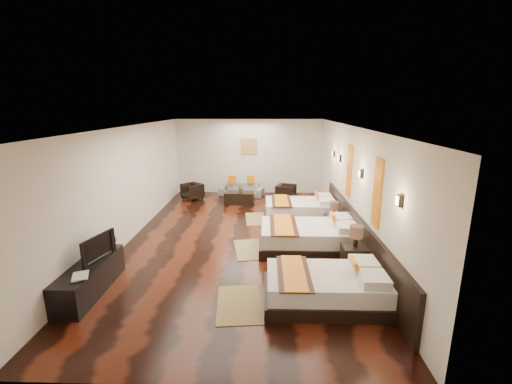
{
  "coord_description": "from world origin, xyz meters",
  "views": [
    {
      "loc": [
        0.64,
        -8.13,
        3.27
      ],
      "look_at": [
        0.39,
        0.45,
        1.1
      ],
      "focal_mm": 23.93,
      "sensor_mm": 36.0,
      "label": 1
    }
  ],
  "objects_px": {
    "tv": "(95,247)",
    "armchair_left": "(192,191)",
    "bed_mid": "(311,237)",
    "nightstand_a": "(355,256)",
    "armchair_right": "(286,193)",
    "book": "(72,278)",
    "sofa": "(241,189)",
    "figurine": "(108,238)",
    "table_plant": "(241,188)",
    "coffee_table": "(239,198)",
    "tv_console": "(90,278)",
    "bed_far": "(301,209)",
    "bed_near": "(327,287)",
    "nightstand_b": "(333,222)"
  },
  "relations": [
    {
      "from": "bed_near",
      "to": "bed_far",
      "type": "distance_m",
      "value": 4.49
    },
    {
      "from": "tv_console",
      "to": "sofa",
      "type": "distance_m",
      "value": 7.25
    },
    {
      "from": "book",
      "to": "sofa",
      "type": "height_order",
      "value": "book"
    },
    {
      "from": "bed_near",
      "to": "nightstand_b",
      "type": "distance_m",
      "value": 3.41
    },
    {
      "from": "nightstand_b",
      "to": "table_plant",
      "type": "height_order",
      "value": "nightstand_b"
    },
    {
      "from": "nightstand_b",
      "to": "tv_console",
      "type": "bearing_deg",
      "value": -147.61
    },
    {
      "from": "armchair_left",
      "to": "figurine",
      "type": "bearing_deg",
      "value": -50.84
    },
    {
      "from": "nightstand_a",
      "to": "coffee_table",
      "type": "height_order",
      "value": "nightstand_a"
    },
    {
      "from": "tv_console",
      "to": "coffee_table",
      "type": "bearing_deg",
      "value": 69.05
    },
    {
      "from": "nightstand_b",
      "to": "tv_console",
      "type": "relative_size",
      "value": 0.47
    },
    {
      "from": "armchair_right",
      "to": "book",
      "type": "bearing_deg",
      "value": 169.29
    },
    {
      "from": "tv",
      "to": "armchair_left",
      "type": "xyz_separation_m",
      "value": [
        0.45,
        6.14,
        -0.5
      ]
    },
    {
      "from": "bed_far",
      "to": "armchair_left",
      "type": "relative_size",
      "value": 3.31
    },
    {
      "from": "nightstand_b",
      "to": "table_plant",
      "type": "distance_m",
      "value": 3.78
    },
    {
      "from": "tv_console",
      "to": "nightstand_a",
      "type": "bearing_deg",
      "value": 10.75
    },
    {
      "from": "tv",
      "to": "armchair_left",
      "type": "distance_m",
      "value": 6.18
    },
    {
      "from": "figurine",
      "to": "armchair_right",
      "type": "xyz_separation_m",
      "value": [
        3.87,
        5.45,
        -0.43
      ]
    },
    {
      "from": "nightstand_b",
      "to": "armchair_right",
      "type": "xyz_separation_m",
      "value": [
        -1.08,
        3.12,
        -0.0
      ]
    },
    {
      "from": "nightstand_a",
      "to": "tv",
      "type": "height_order",
      "value": "tv"
    },
    {
      "from": "bed_near",
      "to": "figurine",
      "type": "distance_m",
      "value": 4.34
    },
    {
      "from": "bed_far",
      "to": "nightstand_b",
      "type": "bearing_deg",
      "value": -57.23
    },
    {
      "from": "bed_mid",
      "to": "table_plant",
      "type": "xyz_separation_m",
      "value": [
        -1.91,
        3.78,
        0.24
      ]
    },
    {
      "from": "bed_mid",
      "to": "table_plant",
      "type": "height_order",
      "value": "bed_mid"
    },
    {
      "from": "nightstand_a",
      "to": "armchair_right",
      "type": "bearing_deg",
      "value": 101.44
    },
    {
      "from": "tv",
      "to": "book",
      "type": "bearing_deg",
      "value": -169.41
    },
    {
      "from": "bed_far",
      "to": "table_plant",
      "type": "height_order",
      "value": "bed_far"
    },
    {
      "from": "nightstand_a",
      "to": "figurine",
      "type": "bearing_deg",
      "value": -178.5
    },
    {
      "from": "nightstand_a",
      "to": "sofa",
      "type": "bearing_deg",
      "value": 114.43
    },
    {
      "from": "armchair_left",
      "to": "bed_far",
      "type": "bearing_deg",
      "value": 15.42
    },
    {
      "from": "bed_near",
      "to": "table_plant",
      "type": "bearing_deg",
      "value": 107.58
    },
    {
      "from": "bed_near",
      "to": "table_plant",
      "type": "xyz_separation_m",
      "value": [
        -1.9,
        6.0,
        0.27
      ]
    },
    {
      "from": "bed_mid",
      "to": "tv",
      "type": "height_order",
      "value": "tv"
    },
    {
      "from": "bed_far",
      "to": "armchair_right",
      "type": "bearing_deg",
      "value": 99.51
    },
    {
      "from": "figurine",
      "to": "armchair_right",
      "type": "distance_m",
      "value": 6.69
    },
    {
      "from": "figurine",
      "to": "sofa",
      "type": "relative_size",
      "value": 0.21
    },
    {
      "from": "book",
      "to": "sofa",
      "type": "bearing_deg",
      "value": 73.23
    },
    {
      "from": "table_plant",
      "to": "tv_console",
      "type": "bearing_deg",
      "value": -111.52
    },
    {
      "from": "bed_mid",
      "to": "armchair_right",
      "type": "distance_m",
      "value": 4.24
    },
    {
      "from": "book",
      "to": "armchair_left",
      "type": "distance_m",
      "value": 6.9
    },
    {
      "from": "book",
      "to": "armchair_left",
      "type": "bearing_deg",
      "value": 85.81
    },
    {
      "from": "tv_console",
      "to": "table_plant",
      "type": "relative_size",
      "value": 6.33
    },
    {
      "from": "bed_mid",
      "to": "coffee_table",
      "type": "distance_m",
      "value": 4.29
    },
    {
      "from": "table_plant",
      "to": "armchair_left",
      "type": "bearing_deg",
      "value": 163.69
    },
    {
      "from": "nightstand_b",
      "to": "coffee_table",
      "type": "bearing_deg",
      "value": 134.96
    },
    {
      "from": "nightstand_b",
      "to": "tv",
      "type": "height_order",
      "value": "tv"
    },
    {
      "from": "nightstand_a",
      "to": "bed_mid",
      "type": "bearing_deg",
      "value": 124.26
    },
    {
      "from": "bed_near",
      "to": "tv_console",
      "type": "height_order",
      "value": "bed_near"
    },
    {
      "from": "table_plant",
      "to": "coffee_table",
      "type": "bearing_deg",
      "value": 151.4
    },
    {
      "from": "bed_near",
      "to": "nightstand_a",
      "type": "relative_size",
      "value": 2.12
    },
    {
      "from": "bed_far",
      "to": "table_plant",
      "type": "bearing_deg",
      "value": 141.42
    }
  ]
}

